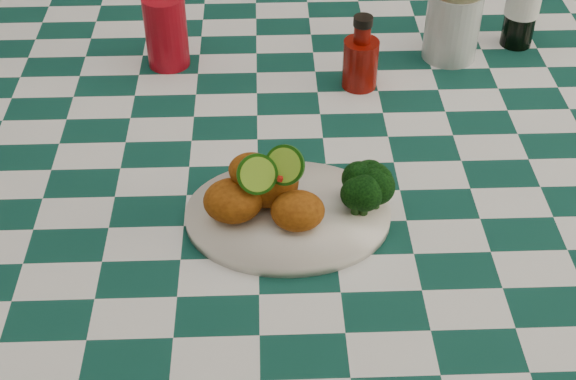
{
  "coord_description": "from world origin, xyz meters",
  "views": [
    {
      "loc": [
        -0.09,
        -1.01,
        1.53
      ],
      "look_at": [
        -0.06,
        -0.19,
        0.84
      ],
      "focal_mm": 50.0,
      "sensor_mm": 36.0,
      "label": 1
    }
  ],
  "objects_px": {
    "fried_chicken_pile": "(274,184)",
    "wooden_chair_right": "(423,76)",
    "dining_table": "(317,306)",
    "mason_jar": "(453,22)",
    "wooden_chair_left": "(179,83)",
    "plate": "(288,215)",
    "red_tumbler": "(166,31)",
    "ketchup_bottle": "(361,52)"
  },
  "relations": [
    {
      "from": "red_tumbler",
      "to": "mason_jar",
      "type": "height_order",
      "value": "mason_jar"
    },
    {
      "from": "dining_table",
      "to": "mason_jar",
      "type": "bearing_deg",
      "value": 44.63
    },
    {
      "from": "red_tumbler",
      "to": "wooden_chair_left",
      "type": "relative_size",
      "value": 0.15
    },
    {
      "from": "ketchup_bottle",
      "to": "dining_table",
      "type": "bearing_deg",
      "value": -115.76
    },
    {
      "from": "fried_chicken_pile",
      "to": "wooden_chair_right",
      "type": "relative_size",
      "value": 0.18
    },
    {
      "from": "mason_jar",
      "to": "wooden_chair_left",
      "type": "bearing_deg",
      "value": 137.37
    },
    {
      "from": "dining_table",
      "to": "fried_chicken_pile",
      "type": "relative_size",
      "value": 11.02
    },
    {
      "from": "fried_chicken_pile",
      "to": "red_tumbler",
      "type": "xyz_separation_m",
      "value": [
        -0.18,
        0.42,
        -0.0
      ]
    },
    {
      "from": "plate",
      "to": "red_tumbler",
      "type": "relative_size",
      "value": 2.21
    },
    {
      "from": "dining_table",
      "to": "mason_jar",
      "type": "distance_m",
      "value": 0.57
    },
    {
      "from": "dining_table",
      "to": "ketchup_bottle",
      "type": "distance_m",
      "value": 0.49
    },
    {
      "from": "ketchup_bottle",
      "to": "mason_jar",
      "type": "distance_m",
      "value": 0.19
    },
    {
      "from": "fried_chicken_pile",
      "to": "mason_jar",
      "type": "xyz_separation_m",
      "value": [
        0.32,
        0.43,
        0.0
      ]
    },
    {
      "from": "red_tumbler",
      "to": "wooden_chair_left",
      "type": "xyz_separation_m",
      "value": [
        -0.05,
        0.52,
        -0.43
      ]
    },
    {
      "from": "dining_table",
      "to": "wooden_chair_left",
      "type": "height_order",
      "value": "wooden_chair_left"
    },
    {
      "from": "mason_jar",
      "to": "wooden_chair_left",
      "type": "height_order",
      "value": "mason_jar"
    },
    {
      "from": "fried_chicken_pile",
      "to": "wooden_chair_left",
      "type": "xyz_separation_m",
      "value": [
        -0.23,
        0.93,
        -0.44
      ]
    },
    {
      "from": "wooden_chair_left",
      "to": "wooden_chair_right",
      "type": "xyz_separation_m",
      "value": [
        0.63,
        -0.01,
        0.01
      ]
    },
    {
      "from": "ketchup_bottle",
      "to": "wooden_chair_right",
      "type": "distance_m",
      "value": 0.76
    },
    {
      "from": "wooden_chair_left",
      "to": "dining_table",
      "type": "bearing_deg",
      "value": -75.94
    },
    {
      "from": "red_tumbler",
      "to": "ketchup_bottle",
      "type": "relative_size",
      "value": 0.99
    },
    {
      "from": "mason_jar",
      "to": "dining_table",
      "type": "bearing_deg",
      "value": -135.37
    },
    {
      "from": "red_tumbler",
      "to": "wooden_chair_left",
      "type": "distance_m",
      "value": 0.68
    },
    {
      "from": "wooden_chair_left",
      "to": "red_tumbler",
      "type": "bearing_deg",
      "value": -92.66
    },
    {
      "from": "ketchup_bottle",
      "to": "wooden_chair_left",
      "type": "distance_m",
      "value": 0.83
    },
    {
      "from": "plate",
      "to": "fried_chicken_pile",
      "type": "height_order",
      "value": "fried_chicken_pile"
    },
    {
      "from": "mason_jar",
      "to": "wooden_chair_right",
      "type": "relative_size",
      "value": 0.16
    },
    {
      "from": "dining_table",
      "to": "plate",
      "type": "height_order",
      "value": "plate"
    },
    {
      "from": "plate",
      "to": "wooden_chair_right",
      "type": "height_order",
      "value": "wooden_chair_right"
    },
    {
      "from": "plate",
      "to": "fried_chicken_pile",
      "type": "xyz_separation_m",
      "value": [
        -0.02,
        0.0,
        0.06
      ]
    },
    {
      "from": "fried_chicken_pile",
      "to": "wooden_chair_right",
      "type": "distance_m",
      "value": 1.09
    },
    {
      "from": "dining_table",
      "to": "wooden_chair_right",
      "type": "relative_size",
      "value": 1.93
    },
    {
      "from": "dining_table",
      "to": "fried_chicken_pile",
      "type": "xyz_separation_m",
      "value": [
        -0.08,
        -0.19,
        0.46
      ]
    },
    {
      "from": "fried_chicken_pile",
      "to": "wooden_chair_right",
      "type": "height_order",
      "value": "fried_chicken_pile"
    },
    {
      "from": "red_tumbler",
      "to": "wooden_chair_right",
      "type": "height_order",
      "value": "red_tumbler"
    },
    {
      "from": "plate",
      "to": "wooden_chair_left",
      "type": "relative_size",
      "value": 0.34
    },
    {
      "from": "fried_chicken_pile",
      "to": "ketchup_bottle",
      "type": "height_order",
      "value": "ketchup_bottle"
    },
    {
      "from": "mason_jar",
      "to": "red_tumbler",
      "type": "bearing_deg",
      "value": -179.09
    },
    {
      "from": "mason_jar",
      "to": "plate",
      "type": "bearing_deg",
      "value": -125.37
    },
    {
      "from": "plate",
      "to": "mason_jar",
      "type": "xyz_separation_m",
      "value": [
        0.3,
        0.43,
        0.06
      ]
    },
    {
      "from": "red_tumbler",
      "to": "wooden_chair_right",
      "type": "bearing_deg",
      "value": 41.34
    },
    {
      "from": "red_tumbler",
      "to": "ketchup_bottle",
      "type": "height_order",
      "value": "ketchup_bottle"
    }
  ]
}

